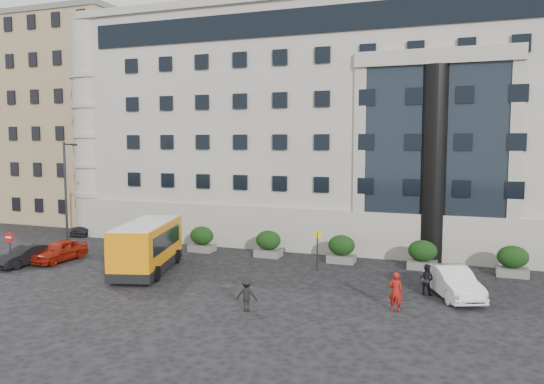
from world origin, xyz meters
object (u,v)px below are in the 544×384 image
Objects in this scene: hedge_d at (422,255)px; no_entry_sign at (9,243)px; pedestrian_c at (247,295)px; hedge_e at (513,261)px; parked_car_c at (93,227)px; hedge_a at (202,239)px; hedge_c at (341,249)px; white_taxi at (453,282)px; red_truck at (175,208)px; street_lamp at (66,195)px; parked_car_a at (59,251)px; bus_stop_sign at (317,244)px; pedestrian_b at (426,279)px; hedge_b at (268,244)px; parked_car_d at (148,220)px; minibus at (147,245)px; parked_car_b at (25,255)px; pedestrian_a at (396,292)px.

no_entry_sign is (-24.60, -8.84, 0.72)m from hedge_d.
pedestrian_c is at bearing -8.68° from no_entry_sign.
hedge_e is 0.42× the size of parked_car_c.
hedge_a and hedge_c have the same top height.
red_truck is at bearing 124.03° from white_taxi.
street_lamp reaches higher than parked_car_a.
pedestrian_c is (-12.38, -11.50, -0.14)m from hedge_e.
bus_stop_sign is 8.61m from white_taxi.
red_truck is at bearing 128.64° from hedge_a.
hedge_d is at bearing 180.00° from hedge_e.
pedestrian_b is (24.18, -0.88, -3.56)m from street_lamp.
pedestrian_c is at bearing -53.77° from hedge_a.
bus_stop_sign reaches higher than hedge_b.
hedge_a is 1.00× the size of hedge_e.
no_entry_sign is at bearing -93.44° from parked_car_d.
parked_car_d is at bearing 151.64° from hedge_b.
parked_car_d is (-0.92, 17.00, -1.00)m from no_entry_sign.
minibus is (-0.36, -6.50, 0.75)m from hedge_a.
hedge_b reaches higher than pedestrian_b.
hedge_e is at bearing -6.39° from red_truck.
no_entry_sign reaches higher than pedestrian_b.
hedge_b is 0.24× the size of minibus.
hedge_e is 29.34m from street_lamp.
no_entry_sign is 25.45m from pedestrian_b.
hedge_a is 9.71m from parked_car_a.
hedge_d is 0.30× the size of red_truck.
bus_stop_sign is 0.33× the size of minibus.
hedge_a is 11.75m from parked_car_b.
parked_car_a is at bearing -3.47° from pedestrian_a.
street_lamp reaches higher than white_taxi.
hedge_b is 0.39× the size of parked_car_d.
street_lamp is at bearing -74.43° from red_truck.
parked_car_d is at bearing -30.73° from pedestrian_a.
parked_car_a is 0.90× the size of parked_car_d.
pedestrian_b is at bearing -23.16° from bus_stop_sign.
parked_car_c is 31.29m from white_taxi.
hedge_a is 12.84m from parked_car_d.
no_entry_sign is at bearing 31.65° from pedestrian_b.
red_truck reaches higher than parked_car_a.
hedge_d is 17.25m from minibus.
parked_car_a is 2.66× the size of pedestrian_c.
hedge_c is at bearing -0.18° from parked_car_c.
red_truck is at bearing -8.88° from pedestrian_b.
red_truck is (-8.12, 17.12, -0.12)m from minibus.
hedge_b is 1.17× the size of pedestrian_c.
parked_car_c is 2.33× the size of pedestrian_a.
minibus reaches higher than no_entry_sign.
no_entry_sign is 0.53× the size of parked_car_c.
parked_car_b is at bearing -150.58° from hedge_b.
bus_stop_sign is at bearing -44.53° from pedestrian_a.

